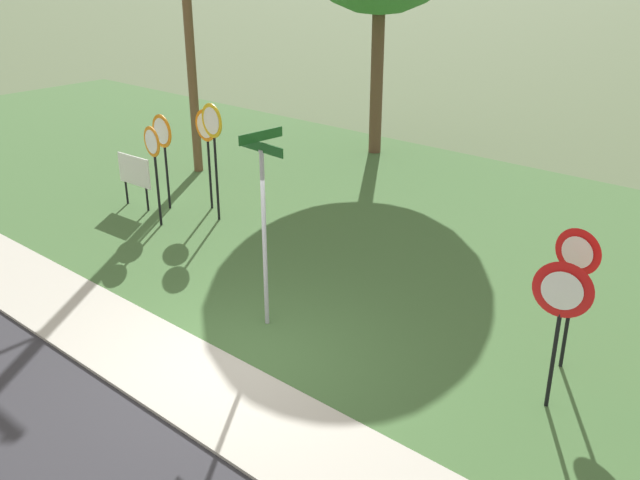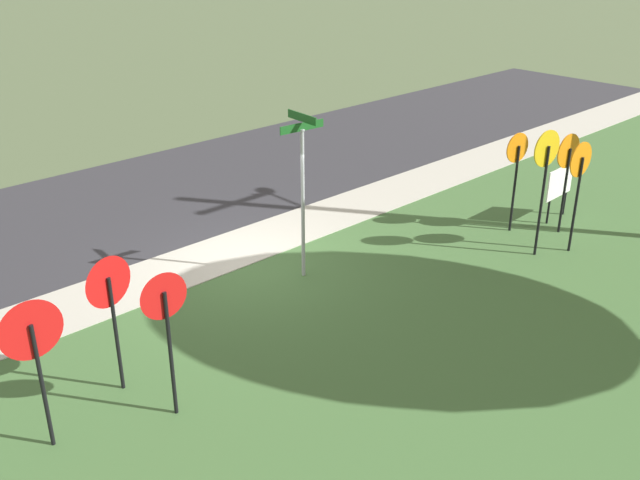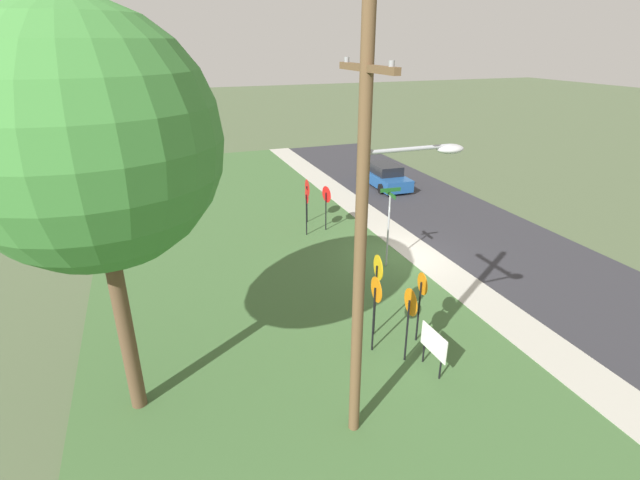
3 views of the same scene
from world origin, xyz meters
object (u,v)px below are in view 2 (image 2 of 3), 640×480
(notice_board, at_px, (560,185))
(yield_sign_near_left, at_px, (165,312))
(stop_sign_far_center, at_px, (545,165))
(stop_sign_near_left, at_px, (579,173))
(street_name_post, at_px, (303,183))
(stop_sign_near_right, at_px, (567,162))
(yield_sign_near_right, at_px, (109,293))
(yield_sign_far_left, at_px, (33,341))
(stop_sign_far_left, at_px, (516,162))

(notice_board, bearing_deg, yield_sign_near_left, -2.01)
(stop_sign_far_center, distance_m, notice_board, 2.43)
(yield_sign_near_left, bearing_deg, stop_sign_near_left, 178.65)
(yield_sign_near_left, bearing_deg, street_name_post, -150.18)
(yield_sign_near_left, bearing_deg, stop_sign_near_right, -177.00)
(stop_sign_far_center, bearing_deg, stop_sign_near_left, 158.42)
(stop_sign_near_right, bearing_deg, street_name_post, -17.07)
(yield_sign_near_left, relative_size, yield_sign_near_right, 1.03)
(notice_board, bearing_deg, stop_sign_near_right, 31.49)
(yield_sign_near_left, xyz_separation_m, yield_sign_far_left, (1.55, -0.55, -0.03))
(stop_sign_near_left, height_order, yield_sign_far_left, stop_sign_near_left)
(stop_sign_far_left, height_order, yield_sign_far_left, stop_sign_far_left)
(stop_sign_near_left, relative_size, stop_sign_far_left, 1.05)
(yield_sign_far_left, bearing_deg, street_name_post, -163.88)
(stop_sign_near_left, relative_size, stop_sign_near_right, 1.05)
(stop_sign_near_left, distance_m, yield_sign_near_left, 9.03)
(stop_sign_near_right, relative_size, notice_board, 1.79)
(yield_sign_far_left, xyz_separation_m, street_name_post, (-5.72, -1.34, 0.31))
(stop_sign_near_right, height_order, notice_board, stop_sign_near_right)
(stop_sign_near_left, relative_size, yield_sign_near_right, 1.10)
(stop_sign_far_left, bearing_deg, stop_sign_near_left, 97.77)
(stop_sign_far_center, bearing_deg, street_name_post, -24.19)
(stop_sign_near_left, bearing_deg, notice_board, -137.75)
(stop_sign_far_center, height_order, yield_sign_near_right, stop_sign_far_center)
(stop_sign_far_left, bearing_deg, yield_sign_far_left, 7.75)
(stop_sign_far_left, bearing_deg, yield_sign_near_right, 4.60)
(stop_sign_near_left, height_order, notice_board, stop_sign_near_left)
(yield_sign_near_right, bearing_deg, yield_sign_far_left, 10.46)
(stop_sign_near_right, xyz_separation_m, yield_sign_near_right, (9.95, -1.44, -0.04))
(yield_sign_near_right, distance_m, street_name_post, 4.51)
(stop_sign_near_right, xyz_separation_m, stop_sign_far_center, (1.42, 0.27, 0.30))
(stop_sign_far_left, relative_size, yield_sign_near_left, 1.02)
(yield_sign_near_right, bearing_deg, yield_sign_near_left, 93.27)
(stop_sign_far_left, relative_size, yield_sign_near_right, 1.04)
(stop_sign_far_left, bearing_deg, stop_sign_near_right, 140.59)
(stop_sign_near_left, relative_size, yield_sign_far_left, 1.09)
(stop_sign_far_left, distance_m, yield_sign_far_left, 10.54)
(stop_sign_near_right, distance_m, yield_sign_far_left, 11.30)
(stop_sign_near_left, height_order, street_name_post, street_name_post)
(yield_sign_near_left, xyz_separation_m, yield_sign_near_right, (0.25, -1.04, -0.04))
(stop_sign_near_left, height_order, yield_sign_near_left, stop_sign_near_left)
(stop_sign_far_center, relative_size, yield_sign_far_left, 1.23)
(stop_sign_far_center, relative_size, yield_sign_near_right, 1.24)
(stop_sign_far_center, bearing_deg, yield_sign_far_left, 0.65)
(stop_sign_far_center, distance_m, yield_sign_far_left, 9.91)
(stop_sign_near_right, height_order, yield_sign_near_left, stop_sign_near_right)
(stop_sign_near_right, bearing_deg, yield_sign_near_left, 3.09)
(stop_sign_far_left, relative_size, notice_board, 1.78)
(stop_sign_far_left, height_order, stop_sign_far_center, stop_sign_far_center)
(stop_sign_near_left, bearing_deg, street_name_post, -27.52)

